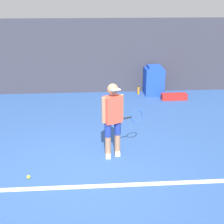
# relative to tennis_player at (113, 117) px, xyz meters

# --- Properties ---
(ground_plane) EXTENTS (24.00, 24.00, 0.00)m
(ground_plane) POSITION_rel_tennis_player_xyz_m (-0.58, -0.67, -0.85)
(ground_plane) COLOR #2D5193
(back_wall) EXTENTS (24.00, 0.10, 2.45)m
(back_wall) POSITION_rel_tennis_player_xyz_m (-0.58, 4.58, 0.37)
(back_wall) COLOR #383842
(back_wall) RESTS_ON ground_plane
(court_baseline) EXTENTS (21.60, 0.10, 0.01)m
(court_baseline) POSITION_rel_tennis_player_xyz_m (-0.58, -1.12, -0.84)
(court_baseline) COLOR white
(court_baseline) RESTS_ON ground_plane
(tennis_player) EXTENTS (0.87, 0.48, 1.54)m
(tennis_player) POSITION_rel_tennis_player_xyz_m (0.00, 0.00, 0.00)
(tennis_player) COLOR #A37556
(tennis_player) RESTS_ON ground_plane
(tennis_ball) EXTENTS (0.07, 0.07, 0.07)m
(tennis_ball) POSITION_rel_tennis_player_xyz_m (-1.60, -0.78, -0.82)
(tennis_ball) COLOR #D1E533
(tennis_ball) RESTS_ON ground_plane
(covered_chair) EXTENTS (0.61, 0.63, 0.99)m
(covered_chair) POSITION_rel_tennis_player_xyz_m (1.67, 4.17, -0.38)
(covered_chair) COLOR blue
(covered_chair) RESTS_ON ground_plane
(equipment_bag) EXTENTS (0.81, 0.25, 0.20)m
(equipment_bag) POSITION_rel_tennis_player_xyz_m (2.22, 3.54, -0.75)
(equipment_bag) COLOR #B2231E
(equipment_bag) RESTS_ON ground_plane
(water_bottle) EXTENTS (0.07, 0.07, 0.27)m
(water_bottle) POSITION_rel_tennis_player_xyz_m (1.18, 4.20, -0.72)
(water_bottle) COLOR orange
(water_bottle) RESTS_ON ground_plane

